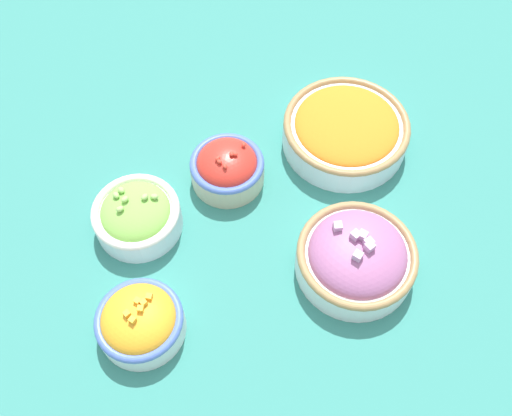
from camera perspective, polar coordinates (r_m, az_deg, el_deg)
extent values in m
plane|color=#337F75|center=(0.86, 0.00, -1.04)|extent=(3.00, 3.00, 0.00)
cylinder|color=beige|center=(0.88, -2.87, 3.71)|extent=(0.11, 0.11, 0.04)
torus|color=#4766B7|center=(0.86, -2.93, 4.47)|extent=(0.11, 0.11, 0.01)
ellipsoid|color=red|center=(0.86, -2.93, 4.47)|extent=(0.09, 0.09, 0.05)
ellipsoid|color=red|center=(0.84, -3.69, 4.66)|extent=(0.01, 0.01, 0.01)
ellipsoid|color=red|center=(0.84, -2.46, 5.43)|extent=(0.01, 0.01, 0.01)
ellipsoid|color=red|center=(0.83, -3.14, 4.20)|extent=(0.01, 0.01, 0.01)
ellipsoid|color=red|center=(0.86, -1.53, 6.31)|extent=(0.01, 0.01, 0.01)
ellipsoid|color=red|center=(0.84, -3.87, 4.96)|extent=(0.01, 0.01, 0.01)
ellipsoid|color=red|center=(0.84, -2.12, 5.41)|extent=(0.01, 0.01, 0.01)
cylinder|color=white|center=(0.78, -11.41, -11.32)|extent=(0.12, 0.12, 0.04)
torus|color=#4766B7|center=(0.77, -11.64, -10.85)|extent=(0.12, 0.12, 0.01)
ellipsoid|color=orange|center=(0.77, -11.64, -10.85)|extent=(0.10, 0.10, 0.05)
cube|color=#F4A828|center=(0.74, -11.48, -9.84)|extent=(0.01, 0.01, 0.01)
cube|color=#F4A828|center=(0.74, -12.79, -10.27)|extent=(0.01, 0.01, 0.01)
cube|color=#F4A828|center=(0.74, -12.26, -10.89)|extent=(0.01, 0.01, 0.01)
cube|color=#F4A828|center=(0.74, -11.19, -9.26)|extent=(0.01, 0.01, 0.01)
cube|color=#F4A828|center=(0.75, -10.64, -8.71)|extent=(0.01, 0.01, 0.01)
cube|color=#F4A828|center=(0.74, -11.77, -9.09)|extent=(0.01, 0.01, 0.01)
cylinder|color=silver|center=(0.93, 8.89, 7.36)|extent=(0.20, 0.20, 0.05)
torus|color=#997A4C|center=(0.91, 9.08, 8.24)|extent=(0.20, 0.20, 0.01)
ellipsoid|color=orange|center=(0.91, 9.08, 8.24)|extent=(0.16, 0.16, 0.03)
cylinder|color=white|center=(0.81, 9.89, -5.19)|extent=(0.17, 0.17, 0.04)
torus|color=#997A4C|center=(0.79, 10.12, -4.52)|extent=(0.17, 0.17, 0.01)
ellipsoid|color=#9E5B8E|center=(0.79, 10.12, -4.52)|extent=(0.14, 0.14, 0.06)
cube|color=#C699C1|center=(0.77, 9.92, -2.70)|extent=(0.02, 0.02, 0.01)
cube|color=#C699C1|center=(0.77, 10.62, -2.71)|extent=(0.02, 0.02, 0.01)
cube|color=#C699C1|center=(0.78, 8.17, -1.85)|extent=(0.01, 0.01, 0.01)
cube|color=#C699C1|center=(0.77, 11.22, -3.43)|extent=(0.01, 0.01, 0.01)
cube|color=#C699C1|center=(0.76, 11.29, -3.81)|extent=(0.02, 0.02, 0.01)
cube|color=#C699C1|center=(0.76, 10.14, -4.73)|extent=(0.02, 0.02, 0.01)
cylinder|color=silver|center=(0.85, -11.72, -1.01)|extent=(0.13, 0.13, 0.04)
torus|color=silver|center=(0.83, -11.97, -0.30)|extent=(0.13, 0.13, 0.01)
ellipsoid|color=#7ABC4C|center=(0.83, -11.97, -0.30)|extent=(0.10, 0.10, 0.04)
ellipsoid|color=#99D166|center=(0.82, -11.08, 1.09)|extent=(0.01, 0.01, 0.01)
ellipsoid|color=#99D166|center=(0.82, -13.45, -0.10)|extent=(0.01, 0.01, 0.01)
ellipsoid|color=#99D166|center=(0.82, -12.98, 0.85)|extent=(0.01, 0.01, 0.01)
ellipsoid|color=#99D166|center=(0.83, -13.82, 1.25)|extent=(0.01, 0.01, 0.01)
ellipsoid|color=#99D166|center=(0.84, -13.34, 1.75)|extent=(0.01, 0.01, 0.01)
ellipsoid|color=#99D166|center=(0.82, -10.14, 1.13)|extent=(0.01, 0.01, 0.01)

